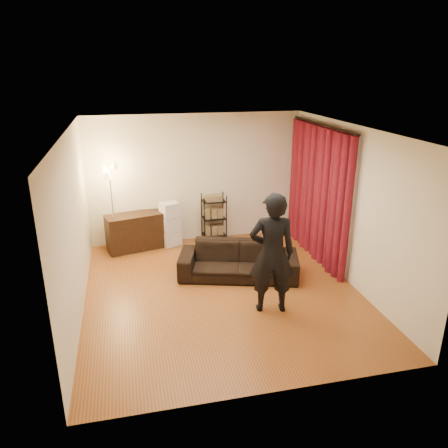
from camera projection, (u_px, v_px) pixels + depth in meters
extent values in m
plane|color=#93551E|center=(222.00, 291.00, 7.38)|extent=(5.00, 5.00, 0.00)
plane|color=white|center=(222.00, 130.00, 6.46)|extent=(5.00, 5.00, 0.00)
plane|color=beige|center=(196.00, 179.00, 9.21)|extent=(5.00, 0.00, 5.00)
plane|color=beige|center=(274.00, 290.00, 4.63)|extent=(5.00, 0.00, 5.00)
plane|color=beige|center=(74.00, 227.00, 6.45)|extent=(0.00, 5.00, 5.00)
plane|color=beige|center=(351.00, 206.00, 7.39)|extent=(0.00, 5.00, 5.00)
cylinder|color=black|center=(323.00, 125.00, 7.98)|extent=(0.04, 2.65, 0.04)
imported|color=black|center=(238.00, 261.00, 7.81)|extent=(2.25, 1.39, 0.61)
imported|color=black|center=(272.00, 254.00, 6.52)|extent=(0.76, 0.57, 1.90)
cube|color=black|center=(139.00, 231.00, 9.02)|extent=(1.37, 0.79, 0.75)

